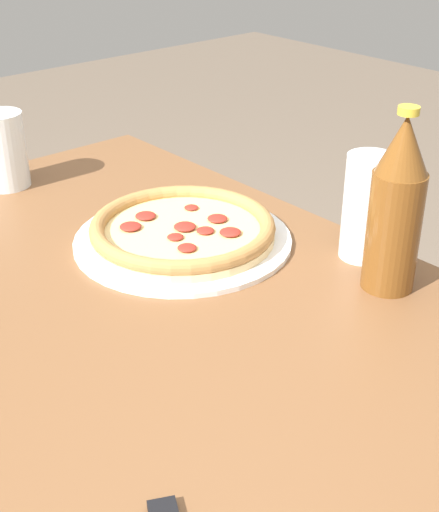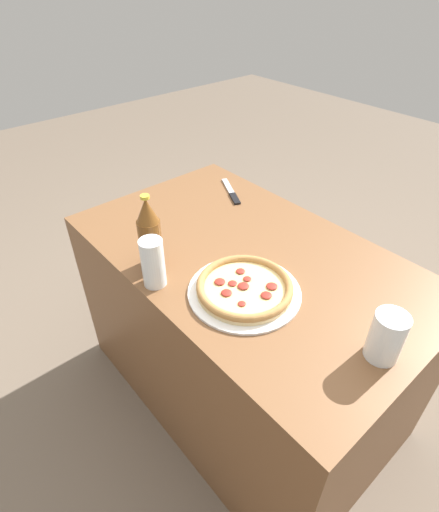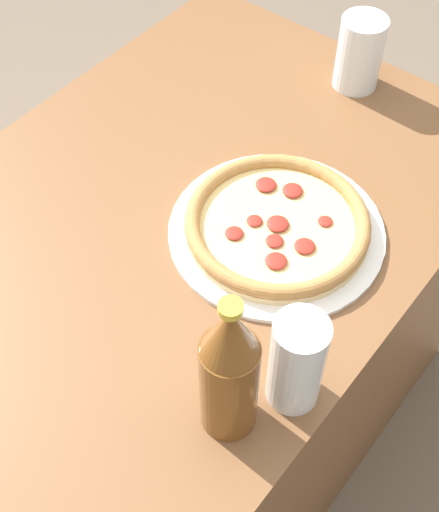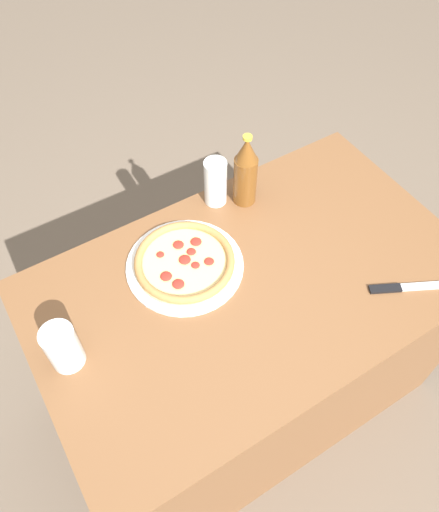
{
  "view_description": "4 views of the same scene",
  "coord_description": "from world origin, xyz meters",
  "px_view_note": "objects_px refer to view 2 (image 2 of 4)",
  "views": [
    {
      "loc": [
        0.62,
        -0.45,
        1.23
      ],
      "look_at": [
        0.0,
        0.1,
        0.78
      ],
      "focal_mm": 50.0,
      "sensor_mm": 36.0,
      "label": 1
    },
    {
      "loc": [
        -0.73,
        0.75,
        1.52
      ],
      "look_at": [
        -0.02,
        0.13,
        0.8
      ],
      "focal_mm": 28.0,
      "sensor_mm": 36.0,
      "label": 2
    },
    {
      "loc": [
        0.46,
        0.5,
        1.57
      ],
      "look_at": [
        -0.02,
        0.12,
        0.78
      ],
      "focal_mm": 50.0,
      "sensor_mm": 36.0,
      "label": 3
    },
    {
      "loc": [
        -0.48,
        -0.6,
        1.87
      ],
      "look_at": [
        -0.05,
        0.09,
        0.79
      ],
      "focal_mm": 35.0,
      "sensor_mm": 36.0,
      "label": 4
    }
  ],
  "objects_px": {
    "glass_iced_tea": "(386,339)",
    "knife": "(231,192)",
    "pizza_pepperoni": "(244,288)",
    "glass_orange_juice": "(153,264)",
    "beer_bottle": "(150,234)"
  },
  "relations": [
    {
      "from": "glass_iced_tea",
      "to": "beer_bottle",
      "type": "xyz_separation_m",
      "value": [
        0.66,
        0.22,
        0.06
      ]
    },
    {
      "from": "glass_iced_tea",
      "to": "beer_bottle",
      "type": "relative_size",
      "value": 0.54
    },
    {
      "from": "glass_iced_tea",
      "to": "beer_bottle",
      "type": "bearing_deg",
      "value": 18.76
    },
    {
      "from": "glass_iced_tea",
      "to": "beer_bottle",
      "type": "distance_m",
      "value": 0.7
    },
    {
      "from": "pizza_pepperoni",
      "to": "glass_orange_juice",
      "type": "height_order",
      "value": "glass_orange_juice"
    },
    {
      "from": "pizza_pepperoni",
      "to": "glass_orange_juice",
      "type": "xyz_separation_m",
      "value": [
        0.2,
        0.17,
        0.05
      ]
    },
    {
      "from": "glass_iced_tea",
      "to": "knife",
      "type": "distance_m",
      "value": 0.9
    },
    {
      "from": "glass_iced_tea",
      "to": "knife",
      "type": "bearing_deg",
      "value": -18.13
    },
    {
      "from": "glass_orange_juice",
      "to": "knife",
      "type": "relative_size",
      "value": 0.75
    },
    {
      "from": "glass_orange_juice",
      "to": "knife",
      "type": "height_order",
      "value": "glass_orange_juice"
    },
    {
      "from": "glass_orange_juice",
      "to": "beer_bottle",
      "type": "bearing_deg",
      "value": -29.45
    },
    {
      "from": "glass_iced_tea",
      "to": "knife",
      "type": "height_order",
      "value": "glass_iced_tea"
    },
    {
      "from": "pizza_pepperoni",
      "to": "glass_iced_tea",
      "type": "xyz_separation_m",
      "value": [
        -0.38,
        -0.1,
        0.04
      ]
    },
    {
      "from": "pizza_pepperoni",
      "to": "glass_iced_tea",
      "type": "distance_m",
      "value": 0.39
    },
    {
      "from": "pizza_pepperoni",
      "to": "glass_orange_juice",
      "type": "bearing_deg",
      "value": 39.9
    }
  ]
}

